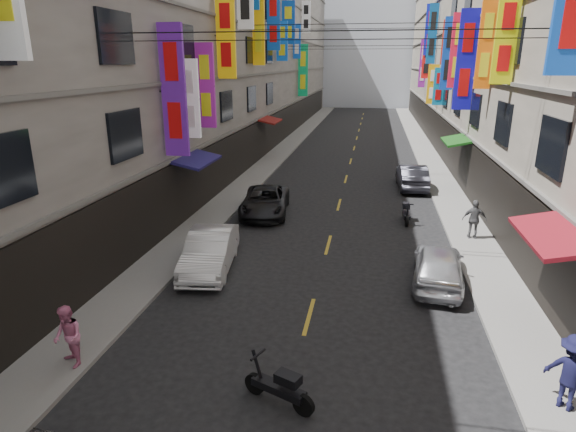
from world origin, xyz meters
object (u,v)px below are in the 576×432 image
at_px(car_right_far, 412,176).
at_px(pedestrian_rfar, 474,219).
at_px(car_left_mid, 210,251).
at_px(car_right_mid, 438,265).
at_px(pedestrian_rnear, 572,372).
at_px(car_left_far, 265,201).
at_px(pedestrian_lfar, 68,337).
at_px(scooter_far_right, 406,213).
at_px(scooter_crossing, 280,387).

height_order(car_right_far, pedestrian_rfar, pedestrian_rfar).
bearing_deg(car_left_mid, car_right_mid, -6.42).
bearing_deg(pedestrian_rnear, car_right_far, -43.91).
xyz_separation_m(car_left_far, pedestrian_rfar, (9.48, -2.16, 0.29)).
height_order(car_left_mid, pedestrian_lfar, pedestrian_lfar).
relative_size(car_left_far, car_right_mid, 1.17).
xyz_separation_m(car_right_mid, pedestrian_lfar, (-9.40, -6.55, 0.22)).
bearing_deg(car_left_far, pedestrian_lfar, -104.68).
distance_m(scooter_far_right, car_left_far, 6.84).
relative_size(scooter_crossing, scooter_far_right, 0.94).
distance_m(scooter_far_right, pedestrian_rnear, 13.01).
relative_size(car_right_mid, pedestrian_rfar, 2.44).
xyz_separation_m(car_left_mid, pedestrian_rnear, (10.00, -5.86, 0.26)).
distance_m(car_left_mid, pedestrian_rfar, 11.06).
bearing_deg(pedestrian_lfar, car_right_mid, 72.77).
height_order(car_right_mid, pedestrian_rnear, pedestrian_rnear).
xyz_separation_m(pedestrian_lfar, pedestrian_rfar, (11.37, 11.14, 0.04)).
bearing_deg(pedestrian_rnear, car_left_far, -13.20).
distance_m(scooter_far_right, car_right_mid, 6.70).
distance_m(scooter_crossing, pedestrian_rnear, 6.21).
xyz_separation_m(car_right_mid, pedestrian_rnear, (2.00, -6.05, 0.29)).
relative_size(scooter_far_right, car_right_far, 0.41).
distance_m(scooter_far_right, pedestrian_rfar, 3.40).
bearing_deg(pedestrian_rfar, car_left_mid, 28.77).
xyz_separation_m(scooter_crossing, scooter_far_right, (3.45, 13.57, 0.00)).
bearing_deg(scooter_crossing, car_right_mid, -7.28).
bearing_deg(car_left_mid, scooter_crossing, -67.82).
height_order(car_right_mid, pedestrian_lfar, pedestrian_lfar).
distance_m(scooter_crossing, car_right_mid, 8.05).
distance_m(car_left_mid, pedestrian_lfar, 6.51).
bearing_deg(pedestrian_rfar, scooter_far_right, -34.95).
distance_m(car_left_mid, car_right_far, 15.67).
distance_m(car_left_far, car_right_far, 9.96).
bearing_deg(scooter_crossing, car_left_mid, 53.55).
bearing_deg(scooter_far_right, pedestrian_rfar, 140.65).
distance_m(car_left_mid, pedestrian_rnear, 11.59).
bearing_deg(car_left_mid, pedestrian_rnear, -38.17).
bearing_deg(scooter_far_right, car_right_mid, 94.53).
xyz_separation_m(scooter_far_right, car_right_far, (0.68, 6.62, 0.29)).
height_order(scooter_crossing, car_left_mid, car_left_mid).
bearing_deg(pedestrian_rnear, car_left_mid, 9.82).
bearing_deg(scooter_crossing, pedestrian_rfar, -4.35).
relative_size(scooter_far_right, pedestrian_rfar, 1.09).
distance_m(car_right_far, pedestrian_lfar, 21.95).
distance_m(car_left_far, car_right_mid, 10.10).
bearing_deg(pedestrian_rfar, car_right_far, -74.12).
bearing_deg(pedestrian_rfar, car_right_mid, 69.93).
relative_size(pedestrian_lfar, pedestrian_rnear, 0.91).
height_order(scooter_far_right, car_right_far, car_right_far).
xyz_separation_m(scooter_crossing, car_right_mid, (4.13, 6.91, 0.25)).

